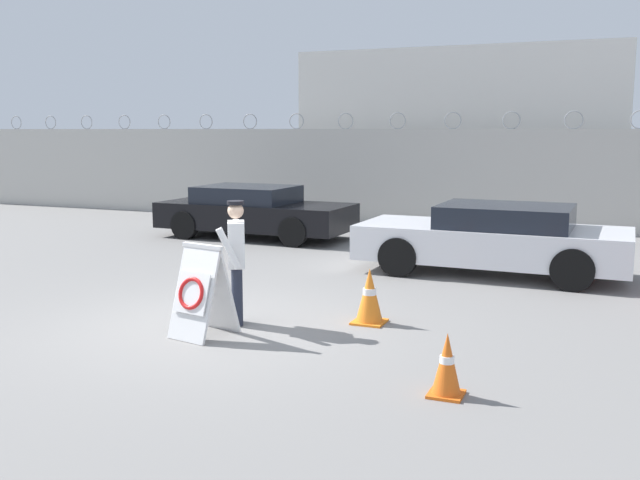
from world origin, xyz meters
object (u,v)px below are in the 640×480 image
(traffic_cone_near, at_px, (370,296))
(traffic_cone_mid, at_px, (447,365))
(parked_car_front_coupe, at_px, (254,211))
(barricade_sign, at_px, (201,291))
(parked_car_rear_sedan, at_px, (494,238))
(security_guard, at_px, (236,257))

(traffic_cone_near, xyz_separation_m, traffic_cone_mid, (1.56, -2.27, -0.06))
(parked_car_front_coupe, bearing_deg, barricade_sign, -65.67)
(traffic_cone_near, height_order, parked_car_rear_sedan, parked_car_rear_sedan)
(security_guard, relative_size, parked_car_front_coupe, 0.36)
(barricade_sign, height_order, parked_car_front_coupe, parked_car_front_coupe)
(security_guard, distance_m, parked_car_front_coupe, 7.86)
(security_guard, bearing_deg, barricade_sign, -40.57)
(parked_car_front_coupe, xyz_separation_m, parked_car_rear_sedan, (6.11, -2.30, 0.01))
(barricade_sign, relative_size, parked_car_rear_sedan, 0.25)
(security_guard, xyz_separation_m, traffic_cone_near, (1.65, 0.73, -0.55))
(traffic_cone_near, relative_size, parked_car_front_coupe, 0.16)
(traffic_cone_mid, distance_m, parked_car_rear_sedan, 6.34)
(traffic_cone_near, relative_size, parked_car_rear_sedan, 0.16)
(barricade_sign, distance_m, security_guard, 0.77)
(barricade_sign, xyz_separation_m, parked_car_front_coupe, (-3.29, 7.75, 0.05))
(security_guard, bearing_deg, traffic_cone_mid, 35.20)
(traffic_cone_mid, xyz_separation_m, parked_car_front_coupe, (-6.63, 8.61, 0.32))
(security_guard, distance_m, traffic_cone_mid, 3.61)
(security_guard, bearing_deg, parked_car_front_coupe, 176.75)
(barricade_sign, height_order, traffic_cone_near, barricade_sign)
(security_guard, bearing_deg, parked_car_rear_sedan, 121.57)
(traffic_cone_near, height_order, traffic_cone_mid, traffic_cone_near)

